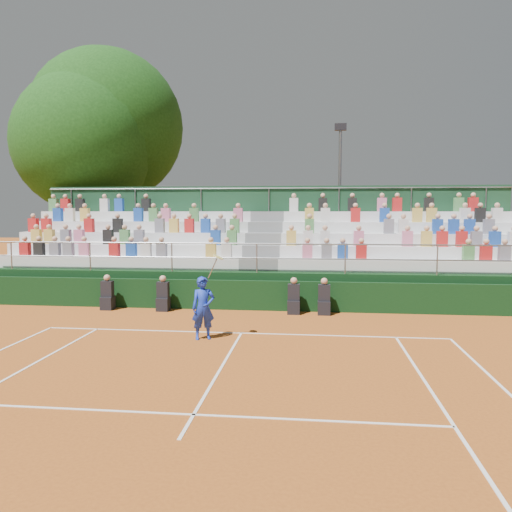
# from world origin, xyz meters

# --- Properties ---
(ground) EXTENTS (90.00, 90.00, 0.00)m
(ground) POSITION_xyz_m (0.00, 0.00, 0.00)
(ground) COLOR #AA551C
(ground) RESTS_ON ground
(courtside_wall) EXTENTS (20.00, 0.15, 1.00)m
(courtside_wall) POSITION_xyz_m (0.00, 3.20, 0.50)
(courtside_wall) COLOR black
(courtside_wall) RESTS_ON ground
(line_officials) EXTENTS (7.65, 0.40, 1.19)m
(line_officials) POSITION_xyz_m (-1.10, 2.75, 0.48)
(line_officials) COLOR black
(line_officials) RESTS_ON ground
(grandstand) EXTENTS (20.00, 5.20, 4.40)m
(grandstand) POSITION_xyz_m (0.00, 6.43, 1.08)
(grandstand) COLOR black
(grandstand) RESTS_ON ground
(tennis_player) EXTENTS (0.88, 0.57, 2.22)m
(tennis_player) POSITION_xyz_m (-0.89, -0.71, 0.82)
(tennis_player) COLOR #1833B9
(tennis_player) RESTS_ON ground
(tree_west) EXTENTS (7.21, 7.21, 10.43)m
(tree_west) POSITION_xyz_m (-9.75, 11.61, 6.81)
(tree_west) COLOR #362413
(tree_west) RESTS_ON ground
(tree_east) EXTENTS (8.23, 8.23, 11.99)m
(tree_east) POSITION_xyz_m (-9.28, 13.22, 7.86)
(tree_east) COLOR #362413
(tree_east) RESTS_ON ground
(floodlight_mast) EXTENTS (0.60, 0.25, 7.80)m
(floodlight_mast) POSITION_xyz_m (3.27, 13.23, 4.57)
(floodlight_mast) COLOR gray
(floodlight_mast) RESTS_ON ground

